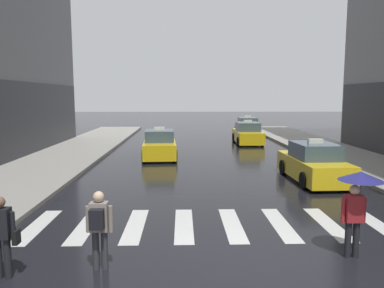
# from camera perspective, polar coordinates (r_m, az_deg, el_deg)

# --- Properties ---
(ground_plane) EXTENTS (160.00, 160.00, 0.00)m
(ground_plane) POSITION_cam_1_polar(r_m,az_deg,el_deg) (7.90, 9.32, -19.47)
(ground_plane) COLOR black
(crosswalk_markings) EXTENTS (11.30, 2.80, 0.01)m
(crosswalk_markings) POSITION_cam_1_polar(r_m,az_deg,el_deg) (10.63, 6.22, -12.21)
(crosswalk_markings) COLOR silver
(crosswalk_markings) RESTS_ON ground
(taxi_lead) EXTENTS (2.02, 4.58, 1.80)m
(taxi_lead) POSITION_cam_1_polar(r_m,az_deg,el_deg) (16.45, 18.19, -2.93)
(taxi_lead) COLOR yellow
(taxi_lead) RESTS_ON ground
(taxi_second) EXTENTS (2.11, 4.62, 1.80)m
(taxi_second) POSITION_cam_1_polar(r_m,az_deg,el_deg) (21.66, -5.01, -0.19)
(taxi_second) COLOR yellow
(taxi_second) RESTS_ON ground
(taxi_third) EXTENTS (1.98, 4.56, 1.80)m
(taxi_third) POSITION_cam_1_polar(r_m,az_deg,el_deg) (28.29, 8.54, 1.52)
(taxi_third) COLOR yellow
(taxi_third) RESTS_ON ground
(taxi_fourth) EXTENTS (1.99, 4.57, 1.80)m
(taxi_fourth) POSITION_cam_1_polar(r_m,az_deg,el_deg) (34.73, 8.50, 2.58)
(taxi_fourth) COLOR gold
(taxi_fourth) RESTS_ON ground
(pedestrian_with_umbrella) EXTENTS (0.96, 0.96, 1.94)m
(pedestrian_with_umbrella) POSITION_cam_1_polar(r_m,az_deg,el_deg) (8.88, 24.21, -6.58)
(pedestrian_with_umbrella) COLOR black
(pedestrian_with_umbrella) RESTS_ON ground
(pedestrian_with_backpack) EXTENTS (0.55, 0.43, 1.65)m
(pedestrian_with_backpack) POSITION_cam_1_polar(r_m,az_deg,el_deg) (7.92, -14.13, -11.90)
(pedestrian_with_backpack) COLOR #333338
(pedestrian_with_backpack) RESTS_ON ground
(pedestrian_with_handbag) EXTENTS (0.60, 0.24, 1.65)m
(pedestrian_with_handbag) POSITION_cam_1_polar(r_m,az_deg,el_deg) (8.24, -27.21, -12.03)
(pedestrian_with_handbag) COLOR black
(pedestrian_with_handbag) RESTS_ON ground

